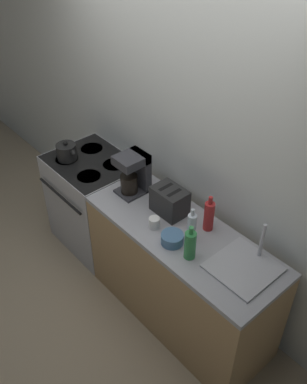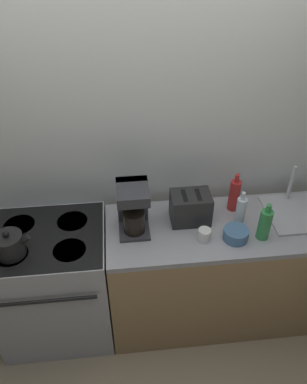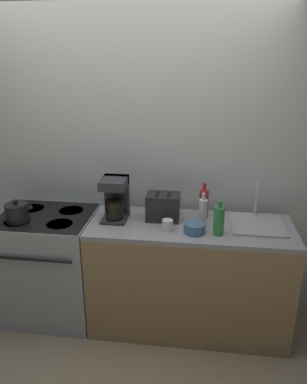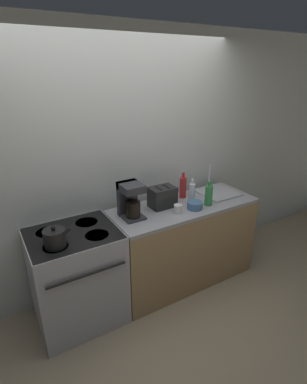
# 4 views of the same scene
# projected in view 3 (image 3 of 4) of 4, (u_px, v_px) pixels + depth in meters

# --- Properties ---
(ground_plane) EXTENTS (12.00, 12.00, 0.00)m
(ground_plane) POSITION_uv_depth(u_px,v_px,m) (115.00, 342.00, 2.94)
(ground_plane) COLOR tan
(wall_back) EXTENTS (8.00, 0.05, 2.60)m
(wall_back) POSITION_uv_depth(u_px,v_px,m) (128.00, 160.00, 3.12)
(wall_back) COLOR silver
(wall_back) RESTS_ON ground_plane
(stove) EXTENTS (0.76, 0.66, 0.91)m
(stove) POSITION_uv_depth(u_px,v_px,m) (50.00, 264.00, 3.14)
(stove) COLOR #B7B7BC
(stove) RESTS_ON ground_plane
(counter_block) EXTENTS (1.55, 0.59, 0.91)m
(counter_block) POSITION_uv_depth(u_px,v_px,m) (189.00, 277.00, 2.99)
(counter_block) COLOR tan
(counter_block) RESTS_ON ground_plane
(kettle) EXTENTS (0.22, 0.17, 0.18)m
(kettle) POSITION_uv_depth(u_px,v_px,m) (17.00, 212.00, 2.87)
(kettle) COLOR black
(kettle) RESTS_ON stove
(toaster) EXTENTS (0.25, 0.18, 0.21)m
(toaster) POSITION_uv_depth(u_px,v_px,m) (163.00, 207.00, 2.89)
(toaster) COLOR black
(toaster) RESTS_ON counter_block
(coffee_maker) EXTENTS (0.19, 0.24, 0.33)m
(coffee_maker) POSITION_uv_depth(u_px,v_px,m) (115.00, 197.00, 2.89)
(coffee_maker) COLOR #333338
(coffee_maker) RESTS_ON counter_block
(sink_tray) EXTENTS (0.39, 0.40, 0.28)m
(sink_tray) POSITION_uv_depth(u_px,v_px,m) (257.00, 223.00, 2.82)
(sink_tray) COLOR #B7B7BC
(sink_tray) RESTS_ON counter_block
(bottle_green) EXTENTS (0.08, 0.08, 0.26)m
(bottle_green) POSITION_uv_depth(u_px,v_px,m) (219.00, 220.00, 2.65)
(bottle_green) COLOR #338C47
(bottle_green) RESTS_ON counter_block
(bottle_red) EXTENTS (0.07, 0.07, 0.28)m
(bottle_red) POSITION_uv_depth(u_px,v_px,m) (204.00, 203.00, 2.93)
(bottle_red) COLOR #B72828
(bottle_red) RESTS_ON counter_block
(bottle_clear) EXTENTS (0.06, 0.06, 0.26)m
(bottle_clear) POSITION_uv_depth(u_px,v_px,m) (203.00, 212.00, 2.78)
(bottle_clear) COLOR silver
(bottle_clear) RESTS_ON counter_block
(cup_white) EXTENTS (0.08, 0.08, 0.08)m
(cup_white) POSITION_uv_depth(u_px,v_px,m) (167.00, 225.00, 2.73)
(cup_white) COLOR white
(cup_white) RESTS_ON counter_block
(bowl) EXTENTS (0.16, 0.16, 0.07)m
(bowl) POSITION_uv_depth(u_px,v_px,m) (194.00, 228.00, 2.70)
(bowl) COLOR teal
(bowl) RESTS_ON counter_block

